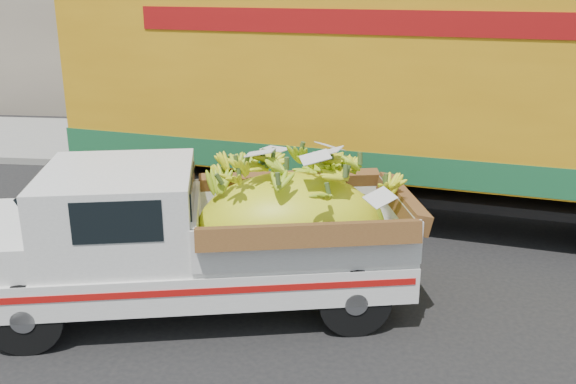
# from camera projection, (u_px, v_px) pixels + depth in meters

# --- Properties ---
(ground) EXTENTS (100.00, 100.00, 0.00)m
(ground) POSITION_uv_depth(u_px,v_px,m) (233.00, 285.00, 8.67)
(ground) COLOR black
(ground) RESTS_ON ground
(curb) EXTENTS (60.00, 0.25, 0.15)m
(curb) POSITION_uv_depth(u_px,v_px,m) (283.00, 169.00, 13.72)
(curb) COLOR gray
(curb) RESTS_ON ground
(sidewalk) EXTENTS (60.00, 4.00, 0.14)m
(sidewalk) POSITION_uv_depth(u_px,v_px,m) (294.00, 145.00, 15.70)
(sidewalk) COLOR gray
(sidewalk) RESTS_ON ground
(building_left) EXTENTS (18.00, 6.00, 5.00)m
(building_left) POSITION_uv_depth(u_px,v_px,m) (76.00, 24.00, 21.40)
(building_left) COLOR gray
(building_left) RESTS_ON ground
(pickup_truck) EXTENTS (5.51, 3.03, 1.83)m
(pickup_truck) POSITION_uv_depth(u_px,v_px,m) (224.00, 233.00, 7.83)
(pickup_truck) COLOR black
(pickup_truck) RESTS_ON ground
(semi_trailer) EXTENTS (12.08, 4.81, 3.80)m
(semi_trailer) POSITION_uv_depth(u_px,v_px,m) (417.00, 96.00, 10.47)
(semi_trailer) COLOR black
(semi_trailer) RESTS_ON ground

